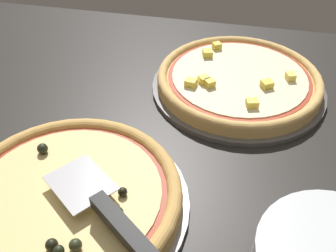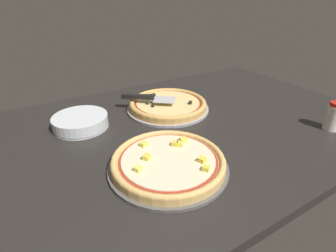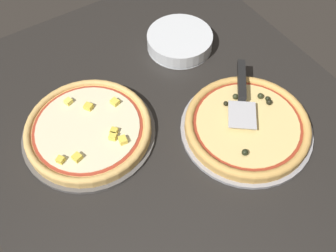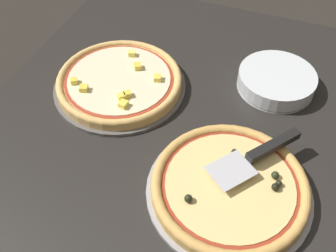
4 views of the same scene
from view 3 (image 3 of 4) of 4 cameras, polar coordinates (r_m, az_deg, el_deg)
ground_plane at (r=106.98cm, az=5.05°, el=-5.90°), size 153.85×105.46×3.60cm
pizza_pan_front at (r=112.54cm, az=11.27°, el=-0.48°), size 37.00×37.00×1.00cm
pizza_front at (r=110.82cm, az=11.45°, el=0.18°), size 34.78×34.78×4.27cm
pizza_pan_back at (r=111.83cm, az=-11.34°, el=-1.01°), size 37.06×37.06×1.00cm
pizza_back at (r=110.10cm, az=-11.51°, el=-0.38°), size 34.84×34.84×3.94cm
serving_spatula at (r=114.70cm, az=10.66°, el=5.60°), size 21.94×18.54×2.00cm
plate_stack at (r=131.67cm, az=1.71°, el=12.24°), size 21.41×21.41×4.90cm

